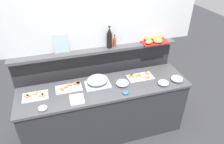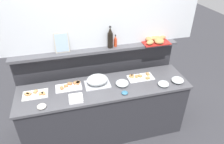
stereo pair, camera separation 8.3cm
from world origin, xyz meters
TOP-DOWN VIEW (x-y plane):
  - ground_plane at (0.00, 0.60)m, footprint 12.00×12.00m
  - buffet_counter at (0.00, 0.00)m, footprint 2.31×0.61m
  - back_ledge_unit at (0.00, 0.48)m, footprint 2.40×0.22m
  - sandwich_platter_side at (0.54, 0.08)m, footprint 0.37×0.19m
  - sandwich_platter_rear at (-0.89, 0.05)m, footprint 0.31×0.19m
  - sandwich_platter_front at (-0.46, 0.11)m, footprint 0.34×0.19m
  - serving_cloche at (-0.09, 0.07)m, footprint 0.34×0.24m
  - glass_bowl_large at (0.24, -0.03)m, footprint 0.17×0.17m
  - glass_bowl_medium at (0.77, -0.18)m, footprint 0.15×0.15m
  - glass_bowl_small at (1.00, -0.15)m, footprint 0.17×0.17m
  - condiment_bowl_teal at (0.21, -0.21)m, footprint 0.09×0.09m
  - condiment_bowl_dark at (-0.81, -0.22)m, footprint 0.11×0.11m
  - napkin_stack at (-0.40, -0.17)m, footprint 0.18×0.18m
  - wine_bottle_dark at (0.18, 0.41)m, footprint 0.08×0.08m
  - hot_sauce_bottle at (0.26, 0.43)m, footprint 0.04×0.04m
  - bread_basket at (0.87, 0.42)m, footprint 0.40×0.32m
  - framed_picture at (-0.48, 0.44)m, footprint 0.20×0.06m

SIDE VIEW (x-z plane):
  - ground_plane at x=0.00m, z-range 0.00..0.00m
  - buffet_counter at x=0.00m, z-range 0.00..0.89m
  - back_ledge_unit at x=0.00m, z-range 0.03..1.28m
  - sandwich_platter_rear at x=-0.89m, z-range 0.88..0.91m
  - sandwich_platter_side at x=0.54m, z-range 0.88..0.91m
  - sandwich_platter_front at x=-0.46m, z-range 0.88..0.92m
  - condiment_bowl_teal at x=0.21m, z-range 0.89..0.92m
  - napkin_stack at x=-0.40m, z-range 0.89..0.92m
  - condiment_bowl_dark at x=-0.81m, z-range 0.89..0.92m
  - glass_bowl_medium at x=0.77m, z-range 0.88..0.94m
  - glass_bowl_small at x=1.00m, z-range 0.88..0.95m
  - glass_bowl_large at x=0.24m, z-range 0.88..0.95m
  - serving_cloche at x=-0.09m, z-range 0.87..1.04m
  - bread_basket at x=0.87m, z-range 1.25..1.33m
  - hot_sauce_bottle at x=0.26m, z-range 1.24..1.42m
  - framed_picture at x=-0.48m, z-range 1.25..1.52m
  - wine_bottle_dark at x=0.18m, z-range 1.24..1.55m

